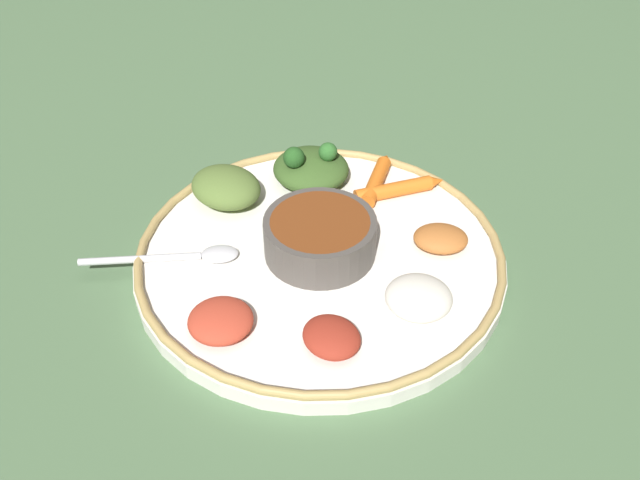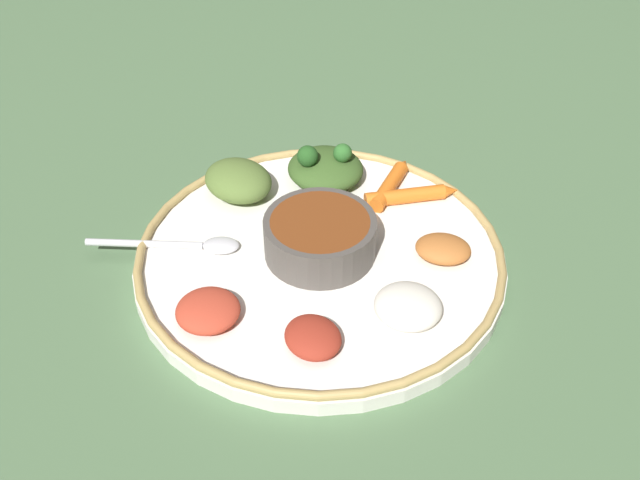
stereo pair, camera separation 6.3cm
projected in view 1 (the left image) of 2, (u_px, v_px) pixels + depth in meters
The scene contains 13 objects.
ground_plane at pixel (320, 264), 0.65m from camera, with size 2.40×2.40×0.00m, color #4C6B47.
platter at pixel (320, 258), 0.65m from camera, with size 0.34×0.34×0.01m, color white.
platter_rim at pixel (320, 250), 0.64m from camera, with size 0.34×0.34×0.01m, color tan.
center_bowl at pixel (320, 235), 0.63m from camera, with size 0.10×0.10×0.04m.
spoon at pixel (186, 256), 0.63m from camera, with size 0.06×0.14×0.01m.
greens_pile at pixel (311, 168), 0.72m from camera, with size 0.09×0.10×0.05m.
carrot_near_spoon at pixel (399, 189), 0.71m from camera, with size 0.07×0.09×0.02m.
carrot_outer at pixel (377, 178), 0.72m from camera, with size 0.09×0.02×0.02m.
mound_collards at pixel (226, 187), 0.69m from camera, with size 0.07×0.06×0.03m, color #567033.
mound_rice_white at pixel (419, 298), 0.58m from camera, with size 0.06×0.06×0.02m, color silver.
mound_chickpea at pixel (441, 238), 0.64m from camera, with size 0.05×0.04×0.02m, color #B2662D.
mound_beet at pixel (332, 337), 0.55m from camera, with size 0.05×0.04×0.02m, color maroon.
mound_berbere_red at pixel (221, 321), 0.56m from camera, with size 0.05×0.05×0.02m, color #B73D28.
Camera 1 is at (-0.47, -0.13, 0.44)m, focal length 38.87 mm.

